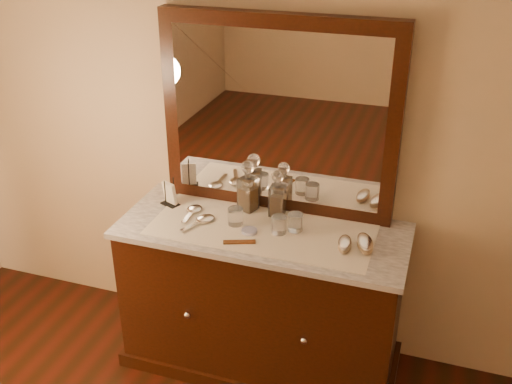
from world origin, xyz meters
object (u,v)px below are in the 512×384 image
mirror_frame (278,117)px  pin_dish (249,231)px  hand_mirror_outer (193,211)px  brush_far (365,243)px  comb (239,242)px  decanter_right (277,198)px  dresser_cabinet (262,300)px  decanter_left (248,191)px  hand_mirror_inner (203,220)px  napkin_rack (170,195)px  brush_near (345,244)px

mirror_frame → pin_dish: mirror_frame is taller
hand_mirror_outer → brush_far: bearing=-4.0°
comb → decanter_right: decanter_right is taller
comb → hand_mirror_outer: bearing=127.2°
dresser_cabinet → decanter_left: decanter_left is taller
pin_dish → hand_mirror_inner: (-0.26, 0.02, 0.00)m
comb → napkin_rack: bearing=131.9°
pin_dish → napkin_rack: 0.52m
dresser_cabinet → napkin_rack: (-0.54, 0.08, 0.50)m
mirror_frame → napkin_rack: (-0.54, -0.16, -0.44)m
napkin_rack → decanter_left: decanter_left is taller
comb → hand_mirror_inner: (-0.24, 0.13, 0.00)m
decanter_left → hand_mirror_outer: bearing=-155.3°
mirror_frame → decanter_right: bearing=-71.7°
decanter_left → brush_near: 0.60m
mirror_frame → hand_mirror_inner: bearing=-136.8°
decanter_left → decanter_right: (0.16, -0.01, -0.01)m
pin_dish → decanter_right: decanter_right is taller
napkin_rack → brush_far: bearing=-5.7°
dresser_cabinet → decanter_right: bearing=78.4°
brush_far → napkin_rack: bearing=174.3°
decanter_left → hand_mirror_inner: size_ratio=1.26×
hand_mirror_inner → hand_mirror_outer: bearing=137.6°
hand_mirror_inner → dresser_cabinet: bearing=7.5°
brush_near → hand_mirror_outer: size_ratio=0.74×
decanter_right → brush_far: size_ratio=1.40×
decanter_right → brush_far: bearing=-20.1°
brush_near → mirror_frame: bearing=144.5°
dresser_cabinet → comb: size_ratio=9.08×
decanter_left → hand_mirror_outer: decanter_left is taller
decanter_right → brush_far: decanter_right is taller
dresser_cabinet → hand_mirror_outer: hand_mirror_outer is taller
decanter_left → napkin_rack: bearing=-169.4°
hand_mirror_outer → hand_mirror_inner: (0.09, -0.08, 0.00)m
dresser_cabinet → pin_dish: size_ratio=18.12×
brush_far → mirror_frame: bearing=152.2°
hand_mirror_outer → decanter_left: bearing=24.7°
comb → decanter_left: bearing=81.5°
hand_mirror_inner → decanter_right: bearing=29.7°
brush_near → hand_mirror_inner: 0.73m
comb → hand_mirror_inner: 0.28m
decanter_right → hand_mirror_inner: bearing=-150.3°
mirror_frame → brush_far: bearing=-27.8°
dresser_cabinet → decanter_right: (0.03, 0.15, 0.54)m
brush_near → dresser_cabinet: bearing=172.5°
decanter_left → brush_far: (0.64, -0.18, -0.08)m
pin_dish → hand_mirror_inner: bearing=174.9°
mirror_frame → comb: size_ratio=7.79×
mirror_frame → comb: (-0.06, -0.41, -0.49)m
napkin_rack → hand_mirror_outer: bearing=-15.8°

